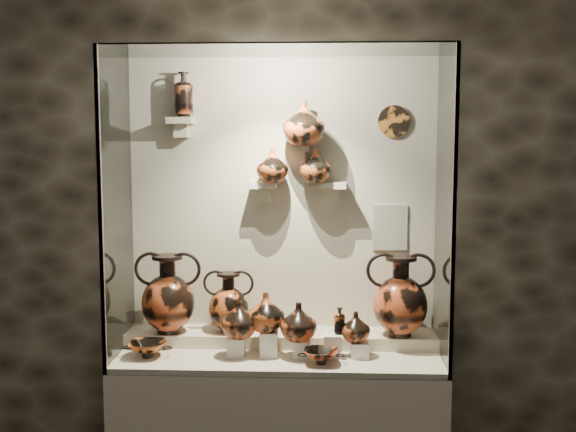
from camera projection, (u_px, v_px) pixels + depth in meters
The scene contains 36 objects.
wall_back at pixel (282, 202), 4.02m from camera, with size 5.00×0.02×3.20m, color black.
plinth at pixel (279, 432), 3.84m from camera, with size 1.70×0.60×0.80m, color beige.
front_tier at pixel (279, 356), 3.79m from camera, with size 1.68×0.58×0.03m, color beige.
rear_tier at pixel (281, 340), 3.96m from camera, with size 1.70×0.25×0.10m, color beige.
back_panel at pixel (282, 202), 4.02m from camera, with size 1.70×0.03×1.60m, color beige.
glass_front at pixel (275, 214), 3.41m from camera, with size 1.70×0.01×1.60m, color white.
glass_left at pixel (117, 207), 3.74m from camera, with size 0.01×0.60×1.60m, color white.
glass_right at pixel (445, 209), 3.66m from camera, with size 0.01×0.60×1.60m, color white.
glass_top at pixel (279, 50), 3.61m from camera, with size 1.70×0.60×0.01m, color white.
frame_post_left at pixel (101, 213), 3.46m from camera, with size 0.02×0.02×1.60m, color gray.
frame_post_right at pixel (454, 215), 3.37m from camera, with size 0.02×0.02×1.60m, color gray.
pedestal_a at pixel (236, 346), 3.75m from camera, with size 0.09×0.09×0.10m, color silver.
pedestal_b at pixel (269, 344), 3.74m from camera, with size 0.09×0.09×0.13m, color silver.
pedestal_c at pixel (302, 348), 3.73m from camera, with size 0.09×0.09×0.09m, color silver.
pedestal_d at pixel (333, 346), 3.72m from camera, with size 0.09×0.09×0.12m, color silver.
pedestal_e at pixel (360, 350), 3.72m from camera, with size 0.09×0.09×0.08m, color silver.
bracket_ul at pixel (181, 120), 3.92m from camera, with size 0.14×0.12×0.04m, color beige.
bracket_ca at pixel (263, 185), 3.93m from camera, with size 0.14×0.12×0.04m, color beige.
bracket_cb at pixel (300, 148), 3.90m from camera, with size 0.10×0.12×0.04m, color beige.
bracket_cc at pixel (333, 185), 3.92m from camera, with size 0.14×0.12×0.04m, color beige.
amphora_left at pixel (168, 294), 3.90m from camera, with size 0.35×0.35×0.43m, color #A4421F, non-canonical shape.
amphora_mid at pixel (229, 302), 3.93m from camera, with size 0.26×0.26×0.33m, color #B34D1F, non-canonical shape.
amphora_right at pixel (400, 296), 3.84m from camera, with size 0.35×0.35×0.44m, color #A4421F, non-canonical shape.
jug_a at pixel (239, 319), 3.71m from camera, with size 0.19×0.19×0.20m, color #A4421F.
jug_b at pixel (266, 312), 3.73m from camera, with size 0.19×0.19×0.20m, color #B34D1F.
jug_c at pixel (298, 322), 3.70m from camera, with size 0.19×0.19×0.20m, color #A4421F.
jug_e at pixel (356, 327), 3.72m from camera, with size 0.15×0.15×0.16m, color #A4421F.
lekythos_small at pixel (340, 319), 3.72m from camera, with size 0.07×0.07×0.16m, color #B34D1F, non-canonical shape.
kylix_left at pixel (147, 348), 3.72m from camera, with size 0.25×0.21×0.10m, color #B34D1F, non-canonical shape.
kylix_right at pixel (321, 355), 3.61m from camera, with size 0.23×0.19×0.09m, color #A4421F, non-canonical shape.
lekythos_tall at pixel (184, 92), 3.89m from camera, with size 0.11×0.11×0.27m, color #A4421F, non-canonical shape.
ovoid_vase_a at pixel (272, 166), 3.88m from camera, with size 0.17×0.17×0.18m, color #B34D1F.
ovoid_vase_b at pixel (304, 123), 3.82m from camera, with size 0.22×0.22×0.23m, color #B34D1F.
ovoid_vase_c at pixel (316, 165), 3.87m from camera, with size 0.17×0.17×0.18m, color #B34D1F.
wall_plate at pixel (394, 121), 3.91m from camera, with size 0.17×0.17×0.02m, color #BC6A25.
info_placard at pixel (390, 228), 3.98m from camera, with size 0.19×0.01×0.25m, color beige.
Camera 1 is at (0.23, -1.50, 1.98)m, focal length 45.00 mm.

